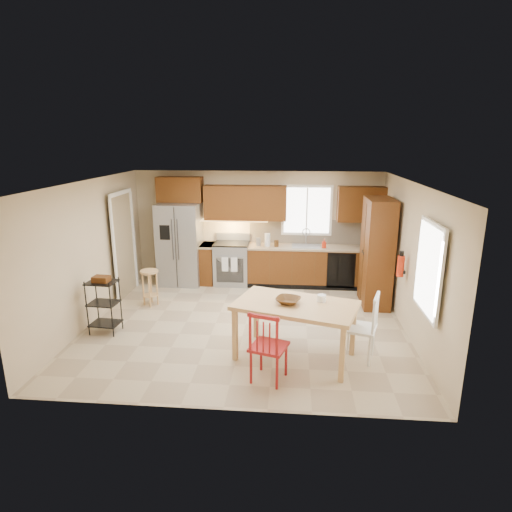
{
  "coord_description": "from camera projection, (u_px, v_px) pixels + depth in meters",
  "views": [
    {
      "loc": [
        0.79,
        -6.96,
        3.18
      ],
      "look_at": [
        0.15,
        0.4,
        1.15
      ],
      "focal_mm": 30.0,
      "sensor_mm": 36.0,
      "label": 1
    }
  ],
  "objects": [
    {
      "name": "utility_cart",
      "position": [
        104.0,
        306.0,
        7.17
      ],
      "size": [
        0.5,
        0.4,
        0.94
      ],
      "primitive_type": null,
      "rotation": [
        0.0,
        0.0,
        -0.08
      ],
      "color": "black",
      "rests_on": "floor"
    },
    {
      "name": "chair_white",
      "position": [
        360.0,
        327.0,
        6.29
      ],
      "size": [
        0.6,
        0.6,
        1.02
      ],
      "primitive_type": null,
      "rotation": [
        0.0,
        0.0,
        1.27
      ],
      "color": "white",
      "rests_on": "floor"
    },
    {
      "name": "doorway",
      "position": [
        123.0,
        246.0,
        8.78
      ],
      "size": [
        0.04,
        0.95,
        2.1
      ],
      "primitive_type": "cube",
      "color": "#8C7A59",
      "rests_on": "wall_left"
    },
    {
      "name": "wall_back",
      "position": [
        257.0,
        227.0,
        9.66
      ],
      "size": [
        5.5,
        0.02,
        2.5
      ],
      "primitive_type": "cube",
      "color": "#CCB793",
      "rests_on": "ground"
    },
    {
      "name": "window_back",
      "position": [
        307.0,
        210.0,
        9.45
      ],
      "size": [
        1.12,
        0.04,
        1.12
      ],
      "primitive_type": "cube",
      "color": "white",
      "rests_on": "wall_back"
    },
    {
      "name": "sink",
      "position": [
        306.0,
        248.0,
        9.39
      ],
      "size": [
        0.62,
        0.46,
        0.16
      ],
      "primitive_type": "cube",
      "color": "gray",
      "rests_on": "base_cabinet_run"
    },
    {
      "name": "window_right",
      "position": [
        429.0,
        269.0,
        5.88
      ],
      "size": [
        0.04,
        1.02,
        1.32
      ],
      "primitive_type": "cube",
      "color": "white",
      "rests_on": "wall_right"
    },
    {
      "name": "floor",
      "position": [
        246.0,
        324.0,
        7.59
      ],
      "size": [
        5.5,
        5.5,
        0.0
      ],
      "primitive_type": "plane",
      "color": "tan",
      "rests_on": "ground"
    },
    {
      "name": "upper_right_block",
      "position": [
        361.0,
        204.0,
        9.16
      ],
      "size": [
        1.0,
        0.35,
        0.75
      ],
      "primitive_type": "cube",
      "color": "#5F350F",
      "rests_on": "wall_back"
    },
    {
      "name": "upper_over_fridge",
      "position": [
        180.0,
        189.0,
        9.41
      ],
      "size": [
        1.0,
        0.35,
        0.55
      ],
      "primitive_type": "cube",
      "color": "#5F350F",
      "rests_on": "wall_back"
    },
    {
      "name": "backsplash",
      "position": [
        315.0,
        231.0,
        9.56
      ],
      "size": [
        2.92,
        0.03,
        0.55
      ],
      "primitive_type": "cube",
      "color": "beige",
      "rests_on": "wall_back"
    },
    {
      "name": "bar_stool",
      "position": [
        150.0,
        288.0,
        8.38
      ],
      "size": [
        0.43,
        0.43,
        0.71
      ],
      "primitive_type": null,
      "rotation": [
        0.0,
        0.0,
        -0.29
      ],
      "color": "tan",
      "rests_on": "floor"
    },
    {
      "name": "pantry",
      "position": [
        377.0,
        253.0,
        8.27
      ],
      "size": [
        0.5,
        0.95,
        2.1
      ],
      "primitive_type": "cube",
      "color": "#583010",
      "rests_on": "floor"
    },
    {
      "name": "ceiling",
      "position": [
        245.0,
        182.0,
        6.93
      ],
      "size": [
        5.5,
        5.0,
        0.02
      ],
      "primitive_type": "cube",
      "color": "silver",
      "rests_on": "ground"
    },
    {
      "name": "canister_steel",
      "position": [
        258.0,
        242.0,
        9.39
      ],
      "size": [
        0.11,
        0.11,
        0.18
      ],
      "primitive_type": "cylinder",
      "color": "gray",
      "rests_on": "base_cabinet_run"
    },
    {
      "name": "wall_front",
      "position": [
        221.0,
        315.0,
        4.86
      ],
      "size": [
        5.5,
        0.02,
        2.5
      ],
      "primitive_type": "cube",
      "color": "#CCB793",
      "rests_on": "ground"
    },
    {
      "name": "chair_red",
      "position": [
        269.0,
        345.0,
        5.72
      ],
      "size": [
        0.6,
        0.6,
        1.02
      ],
      "primitive_type": null,
      "rotation": [
        0.0,
        0.0,
        -0.31
      ],
      "color": "maroon",
      "rests_on": "floor"
    },
    {
      "name": "wall_right",
      "position": [
        411.0,
        260.0,
        7.03
      ],
      "size": [
        0.02,
        5.0,
        2.5
      ],
      "primitive_type": "cube",
      "color": "#CCB793",
      "rests_on": "ground"
    },
    {
      "name": "range_stove",
      "position": [
        232.0,
        264.0,
        9.62
      ],
      "size": [
        0.76,
        0.63,
        0.92
      ],
      "primitive_type": "cube",
      "color": "gray",
      "rests_on": "floor"
    },
    {
      "name": "dishwasher",
      "position": [
        341.0,
        271.0,
        9.16
      ],
      "size": [
        0.6,
        0.02,
        0.78
      ],
      "primitive_type": "cube",
      "color": "black",
      "rests_on": "floor"
    },
    {
      "name": "upper_left_block",
      "position": [
        245.0,
        203.0,
        9.36
      ],
      "size": [
        1.8,
        0.35,
        0.75
      ],
      "primitive_type": "cube",
      "color": "#5F350F",
      "rests_on": "wall_back"
    },
    {
      "name": "paper_towel",
      "position": [
        267.0,
        240.0,
        9.36
      ],
      "size": [
        0.12,
        0.12,
        0.28
      ],
      "primitive_type": "cylinder",
      "color": "white",
      "rests_on": "base_cabinet_run"
    },
    {
      "name": "table_bowl",
      "position": [
        288.0,
        304.0,
        6.24
      ],
      "size": [
        0.44,
        0.44,
        0.09
      ],
      "primitive_type": "imported",
      "rotation": [
        0.0,
        0.0,
        -0.31
      ],
      "color": "#523215",
      "rests_on": "dining_table"
    },
    {
      "name": "canister_wood",
      "position": [
        276.0,
        243.0,
        9.34
      ],
      "size": [
        0.1,
        0.1,
        0.14
      ],
      "primitive_type": "cylinder",
      "color": "#523215",
      "rests_on": "base_cabinet_run"
    },
    {
      "name": "base_cabinet_run",
      "position": [
        314.0,
        266.0,
        9.48
      ],
      "size": [
        2.92,
        0.6,
        0.9
      ],
      "primitive_type": "cube",
      "color": "#583010",
      "rests_on": "floor"
    },
    {
      "name": "wall_left",
      "position": [
        89.0,
        253.0,
        7.49
      ],
      "size": [
        0.02,
        5.0,
        2.5
      ],
      "primitive_type": "cube",
      "color": "#CCB793",
      "rests_on": "ground"
    },
    {
      "name": "fire_extinguisher",
      "position": [
        401.0,
        266.0,
        7.23
      ],
      "size": [
        0.12,
        0.12,
        0.36
      ],
      "primitive_type": "cylinder",
      "color": "red",
      "rests_on": "wall_right"
    },
    {
      "name": "undercab_glow",
      "position": [
        232.0,
        220.0,
        9.47
      ],
      "size": [
        1.6,
        0.3,
        0.01
      ],
      "primitive_type": "cube",
      "color": "#FFBF66",
      "rests_on": "wall_back"
    },
    {
      "name": "base_cabinet_narrow",
      "position": [
        208.0,
        264.0,
        9.68
      ],
      "size": [
        0.3,
        0.6,
        0.9
      ],
      "primitive_type": "cube",
      "color": "#583010",
      "rests_on": "floor"
    },
    {
      "name": "refrigerator",
      "position": [
        180.0,
        244.0,
        9.53
      ],
      "size": [
        0.92,
        0.75,
        1.82
      ],
      "primitive_type": "cube",
      "color": "gray",
      "rests_on": "floor"
    },
    {
      "name": "soap_bottle",
      "position": [
        324.0,
        243.0,
        9.22
      ],
      "size": [
        0.09,
        0.09,
        0.19
      ],
      "primitive_type": "imported",
      "color": "red",
      "rests_on": "base_cabinet_run"
    },
    {
      "name": "table_jar",
      "position": [
        322.0,
        300.0,
        6.29
      ],
      "size": [
        0.18,
        0.18,
        0.17
      ],
      "primitive_type": "cylinder",
      "rotation": [
        0.0,
        0.0,
        -0.31
      ],
      "color": "white",
      "rests_on": "dining_table"
    },
    {
      "name": "dining_table",
      "position": [
        295.0,
        331.0,
        6.34
      ],
      "size": [
        1.95,
        1.46,
        0.85
      ],
      "primitive_type": null,
      "rotation": [
        0.0,
        0.0,
        -0.31
      ],
      "color": "tan",
      "rests_on": "floor"
    }
  ]
}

